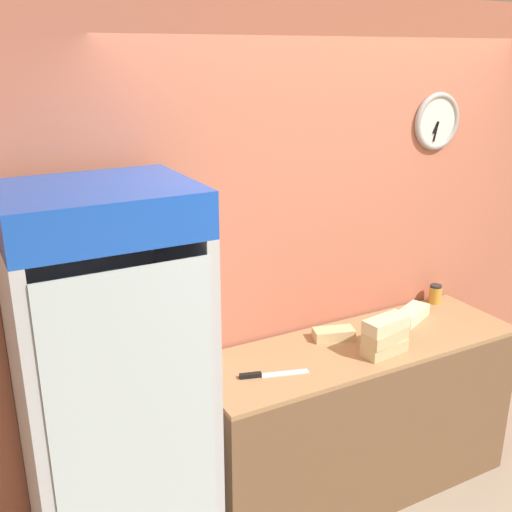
# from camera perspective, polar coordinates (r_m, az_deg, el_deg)

# --- Properties ---
(wall_back) EXTENTS (5.20, 0.09, 2.70)m
(wall_back) POSITION_cam_1_polar(r_m,az_deg,el_deg) (3.40, 6.87, 0.36)
(wall_back) COLOR #B7664C
(wall_back) RESTS_ON ground_plane
(prep_counter) EXTENTS (1.83, 0.58, 0.94)m
(prep_counter) POSITION_cam_1_polar(r_m,az_deg,el_deg) (3.55, 9.48, -14.95)
(prep_counter) COLOR brown
(prep_counter) RESTS_ON ground_plane
(beverage_cooler) EXTENTS (0.73, 0.69, 1.96)m
(beverage_cooler) POSITION_cam_1_polar(r_m,az_deg,el_deg) (2.71, -13.82, -11.94)
(beverage_cooler) COLOR #B2B7BC
(beverage_cooler) RESTS_ON ground_plane
(sandwich_stack_bottom) EXTENTS (0.26, 0.14, 0.07)m
(sandwich_stack_bottom) POSITION_cam_1_polar(r_m,az_deg,el_deg) (3.22, 12.13, -8.51)
(sandwich_stack_bottom) COLOR tan
(sandwich_stack_bottom) RESTS_ON prep_counter
(sandwich_stack_middle) EXTENTS (0.27, 0.15, 0.07)m
(sandwich_stack_middle) POSITION_cam_1_polar(r_m,az_deg,el_deg) (3.19, 12.21, -7.44)
(sandwich_stack_middle) COLOR tan
(sandwich_stack_middle) RESTS_ON sandwich_stack_bottom
(sandwich_stack_top) EXTENTS (0.26, 0.14, 0.07)m
(sandwich_stack_top) POSITION_cam_1_polar(r_m,az_deg,el_deg) (3.16, 12.30, -6.34)
(sandwich_stack_top) COLOR beige
(sandwich_stack_top) RESTS_ON sandwich_stack_middle
(sandwich_flat_left) EXTENTS (0.29, 0.21, 0.07)m
(sandwich_flat_left) POSITION_cam_1_polar(r_m,az_deg,el_deg) (3.63, 14.61, -5.40)
(sandwich_flat_left) COLOR beige
(sandwich_flat_left) RESTS_ON prep_counter
(sandwich_flat_right) EXTENTS (0.24, 0.16, 0.06)m
(sandwich_flat_right) POSITION_cam_1_polar(r_m,az_deg,el_deg) (3.33, 7.41, -7.36)
(sandwich_flat_right) COLOR tan
(sandwich_flat_right) RESTS_ON prep_counter
(chefs_knife) EXTENTS (0.34, 0.13, 0.02)m
(chefs_knife) POSITION_cam_1_polar(r_m,az_deg,el_deg) (2.96, 0.82, -11.23)
(chefs_knife) COLOR silver
(chefs_knife) RESTS_ON prep_counter
(condiment_jar) EXTENTS (0.08, 0.08, 0.12)m
(condiment_jar) POSITION_cam_1_polar(r_m,az_deg,el_deg) (3.90, 16.70, -3.49)
(condiment_jar) COLOR gold
(condiment_jar) RESTS_ON prep_counter
(napkin_dispenser) EXTENTS (0.11, 0.09, 0.12)m
(napkin_dispenser) POSITION_cam_1_polar(r_m,az_deg,el_deg) (3.07, -5.12, -8.98)
(napkin_dispenser) COLOR silver
(napkin_dispenser) RESTS_ON prep_counter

